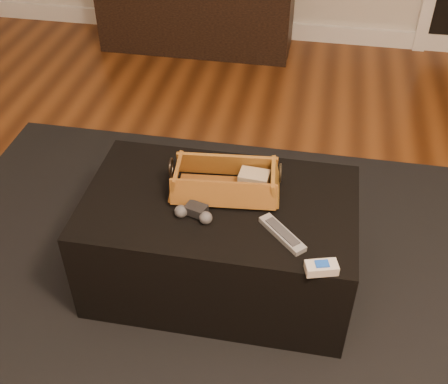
% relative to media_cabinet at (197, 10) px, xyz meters
% --- Properties ---
extents(floor, '(5.00, 5.50, 0.01)m').
position_rel_media_cabinet_xyz_m(floor, '(0.69, -2.51, -0.26)').
color(floor, brown).
rests_on(floor, ground).
extents(baseboard, '(5.00, 0.04, 0.12)m').
position_rel_media_cabinet_xyz_m(baseboard, '(0.69, 0.22, -0.19)').
color(baseboard, white).
rests_on(baseboard, floor).
extents(media_cabinet, '(1.30, 0.45, 0.51)m').
position_rel_media_cabinet_xyz_m(media_cabinet, '(0.00, 0.00, 0.00)').
color(media_cabinet, black).
rests_on(media_cabinet, floor).
extents(area_rug, '(2.60, 2.00, 0.01)m').
position_rel_media_cabinet_xyz_m(area_rug, '(0.57, -2.18, -0.25)').
color(area_rug, black).
rests_on(area_rug, floor).
extents(ottoman, '(1.00, 0.60, 0.42)m').
position_rel_media_cabinet_xyz_m(ottoman, '(0.57, -2.13, -0.03)').
color(ottoman, black).
rests_on(ottoman, area_rug).
extents(tv_remote, '(0.21, 0.09, 0.02)m').
position_rel_media_cabinet_xyz_m(tv_remote, '(0.56, -2.10, 0.20)').
color(tv_remote, black).
rests_on(tv_remote, wicker_basket).
extents(cloth_bundle, '(0.11, 0.08, 0.06)m').
position_rel_media_cabinet_xyz_m(cloth_bundle, '(0.68, -2.04, 0.22)').
color(cloth_bundle, tan).
rests_on(cloth_bundle, wicker_basket).
extents(wicker_basket, '(0.41, 0.24, 0.14)m').
position_rel_media_cabinet_xyz_m(wicker_basket, '(0.58, -2.08, 0.22)').
color(wicker_basket, brown).
rests_on(wicker_basket, ottoman).
extents(game_controller, '(0.15, 0.10, 0.05)m').
position_rel_media_cabinet_xyz_m(game_controller, '(0.50, -2.24, 0.20)').
color(game_controller, black).
rests_on(game_controller, ottoman).
extents(silver_remote, '(0.18, 0.18, 0.02)m').
position_rel_media_cabinet_xyz_m(silver_remote, '(0.81, -2.28, 0.19)').
color(silver_remote, '#919398').
rests_on(silver_remote, ottoman).
extents(cream_gadget, '(0.11, 0.08, 0.04)m').
position_rel_media_cabinet_xyz_m(cream_gadget, '(0.95, -2.41, 0.19)').
color(cream_gadget, beige).
rests_on(cream_gadget, ottoman).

